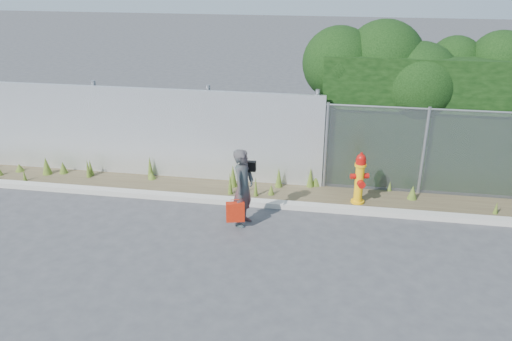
{
  "coord_description": "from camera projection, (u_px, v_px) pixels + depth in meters",
  "views": [
    {
      "loc": [
        1.22,
        -7.77,
        4.99
      ],
      "look_at": [
        -0.3,
        1.4,
        1.0
      ],
      "focal_mm": 35.0,
      "sensor_mm": 36.0,
      "label": 1
    }
  ],
  "objects": [
    {
      "name": "chainlink_fence",
      "position": [
        473.0,
        154.0,
        10.87
      ],
      "size": [
        6.5,
        0.07,
        2.05
      ],
      "color": "gray",
      "rests_on": "ground"
    },
    {
      "name": "red_tote_bag",
      "position": [
        235.0,
        212.0,
        9.79
      ],
      "size": [
        0.36,
        0.13,
        0.47
      ],
      "rotation": [
        0.0,
        0.0,
        0.27
      ],
      "color": "#AB1B09"
    },
    {
      "name": "weed_strip",
      "position": [
        247.0,
        185.0,
        11.57
      ],
      "size": [
        16.0,
        1.35,
        0.55
      ],
      "color": "#493E2A",
      "rests_on": "ground"
    },
    {
      "name": "fire_hydrant",
      "position": [
        359.0,
        179.0,
        10.74
      ],
      "size": [
        0.4,
        0.36,
        1.19
      ],
      "rotation": [
        0.0,
        0.0,
        0.27
      ],
      "color": "#FFB60D",
      "rests_on": "ground"
    },
    {
      "name": "corrugated_fence",
      "position": [
        146.0,
        133.0,
        11.98
      ],
      "size": [
        8.5,
        0.21,
        2.3
      ],
      "color": "silver",
      "rests_on": "ground"
    },
    {
      "name": "woman",
      "position": [
        243.0,
        188.0,
        9.83
      ],
      "size": [
        0.52,
        0.66,
        1.6
      ],
      "primitive_type": "imported",
      "rotation": [
        0.0,
        0.0,
        1.31
      ],
      "color": "#0E5957",
      "rests_on": "ground"
    },
    {
      "name": "curb",
      "position": [
        273.0,
        204.0,
        10.81
      ],
      "size": [
        16.0,
        0.22,
        0.12
      ],
      "primitive_type": "cube",
      "color": "#AFAB9E",
      "rests_on": "ground"
    },
    {
      "name": "hedge",
      "position": [
        470.0,
        96.0,
        11.41
      ],
      "size": [
        7.83,
        2.2,
        3.72
      ],
      "color": "black",
      "rests_on": "ground"
    },
    {
      "name": "ground",
      "position": [
        260.0,
        251.0,
        9.2
      ],
      "size": [
        80.0,
        80.0,
        0.0
      ],
      "primitive_type": "plane",
      "color": "#3D3D40",
      "rests_on": "ground"
    },
    {
      "name": "black_shoulder_bag",
      "position": [
        249.0,
        166.0,
        9.89
      ],
      "size": [
        0.27,
        0.11,
        0.2
      ],
      "rotation": [
        0.0,
        0.0,
        -0.01
      ],
      "color": "black"
    }
  ]
}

